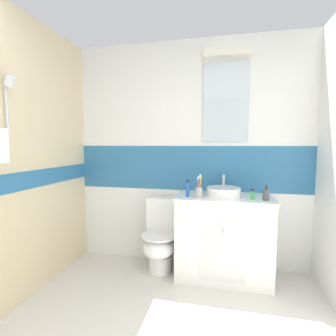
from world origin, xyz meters
name	(u,v)px	position (x,y,z in m)	size (l,w,h in m)	color
wall_back_tiled	(190,154)	(0.01, 2.45, 1.26)	(3.20, 0.20, 2.50)	white
vanity_cabinet	(223,237)	(0.39, 2.15, 0.43)	(0.95, 0.52, 0.85)	white
sink_basin	(223,191)	(0.39, 2.14, 0.90)	(0.33, 0.38, 0.20)	white
toilet	(161,237)	(-0.27, 2.16, 0.37)	(0.37, 0.50, 0.79)	white
toothbrush_cup	(199,191)	(0.15, 2.02, 0.91)	(0.07, 0.07, 0.23)	#B2ADA3
soap_dispenser	(266,194)	(0.77, 2.04, 0.90)	(0.06, 0.06, 0.15)	#4C4C51
toothpaste_tube_upright	(188,189)	(0.04, 2.03, 0.93)	(0.04, 0.04, 0.17)	#2659B2
perfume_flask_small	(252,195)	(0.65, 2.04, 0.90)	(0.04, 0.03, 0.10)	green
bath_mat	(230,332)	(0.45, 1.36, 0.01)	(0.62, 0.35, 0.01)	beige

